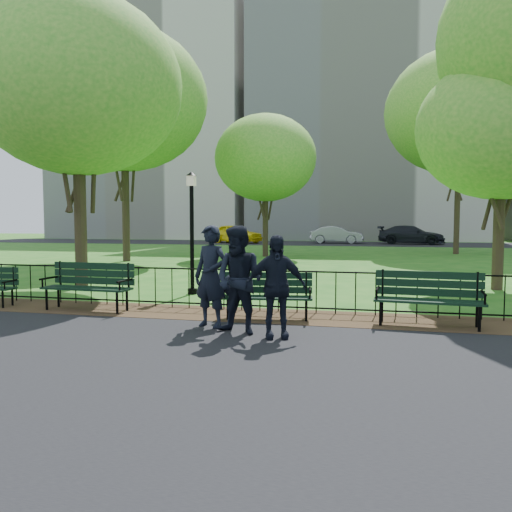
% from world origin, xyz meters
% --- Properties ---
extents(ground, '(120.00, 120.00, 0.00)m').
position_xyz_m(ground, '(0.00, 0.00, 0.00)').
color(ground, '#21631A').
extents(asphalt_path, '(60.00, 9.20, 0.01)m').
position_xyz_m(asphalt_path, '(0.00, -3.40, 0.01)').
color(asphalt_path, black).
rests_on(asphalt_path, ground).
extents(dirt_strip, '(60.00, 1.60, 0.01)m').
position_xyz_m(dirt_strip, '(0.00, 1.50, 0.01)').
color(dirt_strip, '#392A17').
rests_on(dirt_strip, ground).
extents(far_street, '(70.00, 9.00, 0.01)m').
position_xyz_m(far_street, '(0.00, 35.00, 0.01)').
color(far_street, black).
rests_on(far_street, ground).
extents(iron_fence, '(24.06, 0.06, 1.00)m').
position_xyz_m(iron_fence, '(0.00, 2.00, 0.50)').
color(iron_fence, black).
rests_on(iron_fence, ground).
extents(apartment_west, '(22.00, 15.00, 26.00)m').
position_xyz_m(apartment_west, '(-22.00, 48.00, 13.00)').
color(apartment_west, beige).
rests_on(apartment_west, ground).
extents(apartment_mid, '(24.00, 15.00, 30.00)m').
position_xyz_m(apartment_mid, '(2.00, 48.00, 15.00)').
color(apartment_mid, beige).
rests_on(apartment_mid, ground).
extents(park_bench_main, '(1.80, 0.76, 0.99)m').
position_xyz_m(park_bench_main, '(0.24, 1.14, 0.62)').
color(park_bench_main, black).
rests_on(park_bench_main, ground).
extents(park_bench_left_a, '(1.99, 0.69, 1.11)m').
position_xyz_m(park_bench_left_a, '(-3.42, 1.32, 0.64)').
color(park_bench_left_a, black).
rests_on(park_bench_left_a, ground).
extents(park_bench_right_a, '(1.96, 0.75, 1.09)m').
position_xyz_m(park_bench_right_a, '(3.53, 1.23, 0.62)').
color(park_bench_right_a, black).
rests_on(park_bench_right_a, ground).
extents(lamppost, '(0.29, 0.29, 3.21)m').
position_xyz_m(lamppost, '(-2.10, 4.10, 1.75)').
color(lamppost, black).
rests_on(lamppost, ground).
extents(tree_near_w, '(5.96, 5.96, 8.30)m').
position_xyz_m(tree_near_w, '(-5.71, 4.65, 5.76)').
color(tree_near_w, '#2D2116').
rests_on(tree_near_w, ground).
extents(tree_near_e, '(4.63, 4.63, 6.45)m').
position_xyz_m(tree_near_e, '(5.96, 6.81, 4.48)').
color(tree_near_e, '#2D2116').
rests_on(tree_near_e, ground).
extents(tree_mid_w, '(7.90, 7.90, 11.02)m').
position_xyz_m(tree_mid_w, '(-8.98, 13.65, 7.65)').
color(tree_mid_w, '#2D2116').
rests_on(tree_mid_w, ground).
extents(tree_far_c, '(5.49, 5.49, 7.65)m').
position_xyz_m(tree_far_c, '(-3.12, 18.28, 5.31)').
color(tree_far_c, '#2D2116').
rests_on(tree_far_c, ground).
extents(tree_far_e, '(8.50, 8.50, 11.85)m').
position_xyz_m(tree_far_e, '(7.36, 22.82, 8.23)').
color(tree_far_e, '#2D2116').
rests_on(tree_far_e, ground).
extents(person_left, '(0.78, 0.63, 1.84)m').
position_xyz_m(person_left, '(-0.32, 0.25, 0.93)').
color(person_left, black).
rests_on(person_left, asphalt_path).
extents(person_mid, '(0.99, 0.69, 1.84)m').
position_xyz_m(person_mid, '(0.33, -0.17, 0.93)').
color(person_mid, black).
rests_on(person_mid, asphalt_path).
extents(person_right, '(1.07, 0.67, 1.69)m').
position_xyz_m(person_right, '(0.98, -0.33, 0.86)').
color(person_right, black).
rests_on(person_right, asphalt_path).
extents(taxi, '(5.23, 3.39, 1.66)m').
position_xyz_m(taxi, '(-9.13, 34.01, 0.84)').
color(taxi, yellow).
rests_on(taxi, far_street).
extents(sedan_silver, '(4.59, 1.81, 1.49)m').
position_xyz_m(sedan_silver, '(-0.37, 35.21, 0.75)').
color(sedan_silver, '#929499').
rests_on(sedan_silver, far_street).
extents(sedan_dark, '(5.61, 2.93, 1.55)m').
position_xyz_m(sedan_dark, '(5.74, 34.96, 0.79)').
color(sedan_dark, black).
rests_on(sedan_dark, far_street).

